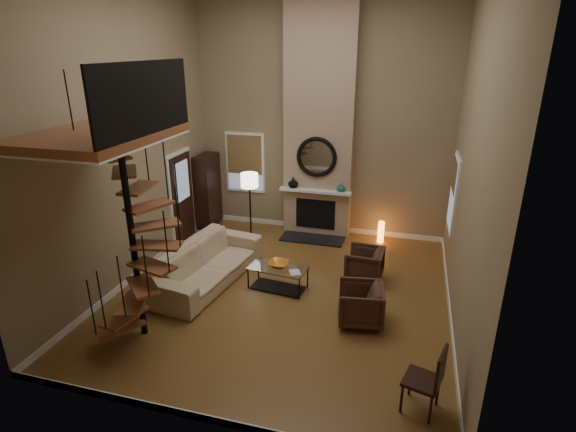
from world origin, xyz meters
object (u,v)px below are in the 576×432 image
(accent_lamp, at_px, (381,232))
(side_chair, at_px, (430,378))
(hutch, at_px, (208,190))
(floor_lamp, at_px, (250,186))
(armchair_near, at_px, (368,265))
(sofa, at_px, (207,263))
(coffee_table, at_px, (278,275))
(armchair_far, at_px, (365,304))

(accent_lamp, height_order, side_chair, side_chair)
(hutch, bearing_deg, floor_lamp, -30.55)
(hutch, xyz_separation_m, armchair_near, (4.23, -1.89, -0.60))
(hutch, distance_m, side_chair, 7.39)
(sofa, height_order, accent_lamp, sofa)
(accent_lamp, bearing_deg, coffee_table, -121.95)
(armchair_near, height_order, accent_lamp, armchair_near)
(coffee_table, height_order, accent_lamp, accent_lamp)
(hutch, distance_m, accent_lamp, 4.39)
(armchair_far, bearing_deg, coffee_table, -120.71)
(floor_lamp, bearing_deg, armchair_near, -20.41)
(hutch, height_order, armchair_far, hutch)
(sofa, relative_size, side_chair, 2.86)
(sofa, relative_size, floor_lamp, 1.58)
(hutch, height_order, sofa, hutch)
(sofa, distance_m, armchair_near, 3.13)
(armchair_far, xyz_separation_m, accent_lamp, (-0.01, 3.42, -0.10))
(armchair_near, xyz_separation_m, coffee_table, (-1.60, -0.77, -0.07))
(coffee_table, bearing_deg, hutch, 134.77)
(accent_lamp, bearing_deg, armchair_near, -92.92)
(armchair_near, distance_m, coffee_table, 1.78)
(floor_lamp, relative_size, accent_lamp, 3.26)
(sofa, relative_size, coffee_table, 2.35)
(hutch, distance_m, armchair_far, 5.52)
(hutch, relative_size, floor_lamp, 1.05)
(coffee_table, relative_size, side_chair, 1.21)
(floor_lamp, bearing_deg, sofa, -96.84)
(coffee_table, distance_m, floor_lamp, 2.44)
(armchair_far, relative_size, coffee_table, 0.64)
(coffee_table, bearing_deg, floor_lamp, 123.48)
(side_chair, bearing_deg, floor_lamp, 132.44)
(armchair_far, xyz_separation_m, floor_lamp, (-2.90, 2.50, 1.06))
(coffee_table, bearing_deg, accent_lamp, 58.05)
(coffee_table, relative_size, floor_lamp, 0.67)
(sofa, xyz_separation_m, accent_lamp, (3.12, 2.80, -0.15))
(sofa, distance_m, coffee_table, 1.43)
(hutch, relative_size, armchair_far, 2.43)
(hutch, xyz_separation_m, armchair_far, (4.34, -3.35, -0.60))
(hutch, distance_m, coffee_table, 3.80)
(armchair_far, height_order, accent_lamp, armchair_far)
(armchair_near, bearing_deg, armchair_far, 7.52)
(coffee_table, distance_m, side_chair, 3.65)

